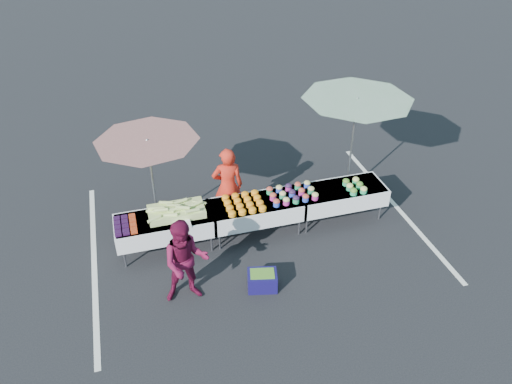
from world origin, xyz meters
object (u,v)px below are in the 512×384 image
object	(u,v)px
storage_bin	(262,280)
vendor	(228,186)
umbrella_right	(356,107)
umbrella_left	(148,148)
table_left	(165,225)
table_right	(340,195)
customer	(186,262)
table_center	(256,209)

from	to	relation	value
storage_bin	vendor	bearing A→B (deg)	106.21
umbrella_right	storage_bin	bearing A→B (deg)	-139.29
umbrella_left	table_left	bearing A→B (deg)	-84.36
table_right	customer	size ratio (longest dim) A/B	1.15
table_right	storage_bin	size ratio (longest dim) A/B	3.16
storage_bin	table_center	bearing A→B (deg)	91.16
customer	umbrella_left	distance (m)	2.42
table_right	customer	distance (m)	3.68
table_left	table_center	bearing A→B (deg)	0.00
vendor	umbrella_left	xyz separation A→B (m)	(-1.45, 0.25, 0.98)
vendor	customer	size ratio (longest dim) A/B	1.06
table_right	umbrella_left	world-z (taller)	umbrella_left
table_left	table_center	world-z (taller)	same
umbrella_right	table_center	bearing A→B (deg)	-161.33
table_center	storage_bin	size ratio (longest dim) A/B	3.16
umbrella_right	storage_bin	xyz separation A→B (m)	(-2.69, -2.32, -1.94)
umbrella_left	vendor	bearing A→B (deg)	-9.80
table_center	umbrella_left	distance (m)	2.40
vendor	customer	xyz separation A→B (m)	(-1.18, -1.92, -0.05)
table_center	customer	distance (m)	2.13
table_center	table_right	bearing A→B (deg)	0.00
vendor	storage_bin	distance (m)	2.18
table_left	vendor	size ratio (longest dim) A/B	1.08
table_center	umbrella_right	size ratio (longest dim) A/B	0.64
umbrella_right	table_left	bearing A→B (deg)	-169.13
table_center	umbrella_left	bearing A→B (deg)	156.94
table_left	table_center	xyz separation A→B (m)	(1.80, 0.00, 0.00)
table_right	umbrella_right	size ratio (longest dim) A/B	0.64
customer	umbrella_right	distance (m)	4.72
customer	table_right	bearing A→B (deg)	26.72
table_center	customer	xyz separation A→B (m)	(-1.61, -1.37, 0.22)
table_left	vendor	distance (m)	1.50
table_center	vendor	bearing A→B (deg)	128.12
table_left	customer	bearing A→B (deg)	-82.20
table_left	customer	xyz separation A→B (m)	(0.19, -1.37, 0.22)
table_right	umbrella_left	distance (m)	3.97
table_center	customer	bearing A→B (deg)	-139.65
customer	storage_bin	distance (m)	1.44
customer	storage_bin	world-z (taller)	customer
table_right	vendor	world-z (taller)	vendor
table_left	umbrella_left	xyz separation A→B (m)	(-0.08, 0.80, 1.25)
table_center	table_left	bearing A→B (deg)	180.00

